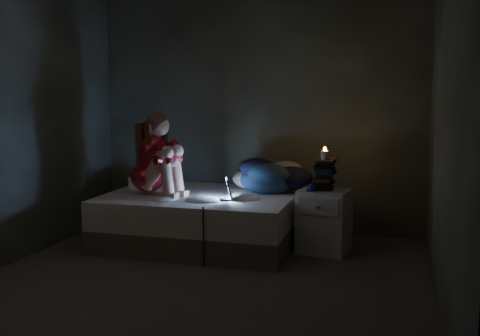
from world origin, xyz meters
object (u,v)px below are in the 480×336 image
at_px(woman, 148,153).
at_px(candle, 325,155).
at_px(bed, 201,219).
at_px(nightstand, 324,221).
at_px(phone, 312,190).
at_px(laptop, 215,188).

height_order(woman, candle, woman).
height_order(bed, candle, candle).
height_order(bed, nightstand, nightstand).
height_order(candle, phone, candle).
distance_m(bed, phone, 1.17).
relative_size(bed, nightstand, 3.07).
relative_size(woman, nightstand, 1.36).
relative_size(bed, woman, 2.25).
bearing_deg(laptop, candle, -3.55).
height_order(woman, laptop, woman).
bearing_deg(woman, candle, 21.63).
xyz_separation_m(bed, candle, (1.22, 0.04, 0.68)).
distance_m(bed, nightstand, 1.23).
bearing_deg(bed, laptop, -46.23).
distance_m(laptop, nightstand, 1.08).
distance_m(nightstand, candle, 0.63).
bearing_deg(phone, woman, 168.33).
xyz_separation_m(bed, nightstand, (1.23, 0.03, 0.05)).
xyz_separation_m(woman, laptop, (0.73, -0.08, -0.31)).
xyz_separation_m(woman, candle, (1.72, 0.20, 0.01)).
distance_m(woman, laptop, 0.79).
distance_m(bed, candle, 1.40).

